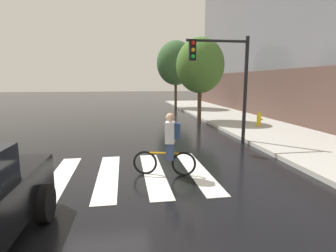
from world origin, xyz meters
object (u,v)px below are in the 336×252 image
Objects in this scene: street_tree_near at (200,66)px; street_tree_mid at (176,63)px; cyclist at (169,145)px; fire_hydrant at (259,119)px; traffic_light_near at (226,72)px.

street_tree_mid is at bearing 89.16° from street_tree_near.
cyclist is 0.33× the size of street_tree_near.
street_tree_near is (-2.50, 2.72, 2.89)m from fire_hydrant.
street_tree_mid is (0.12, 8.36, 0.67)m from street_tree_near.
street_tree_mid is at bearing 86.97° from traffic_light_near.
street_tree_mid is (-2.37, 11.08, 3.57)m from fire_hydrant.
street_tree_near reaches higher than fire_hydrant.
fire_hydrant is at bearing 46.81° from cyclist.
street_tree_mid is (0.75, 14.17, 1.24)m from traffic_light_near.
cyclist is 4.63m from traffic_light_near.
cyclist is 17.96m from street_tree_mid.
cyclist is 8.57m from fire_hydrant.
fire_hydrant is 0.15× the size of street_tree_near.
traffic_light_near is (2.73, 3.15, 2.02)m from cyclist.
street_tree_near is 0.84× the size of street_tree_mid.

